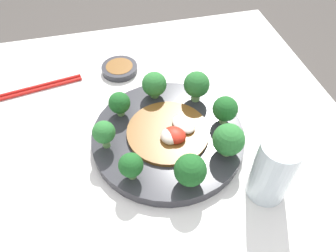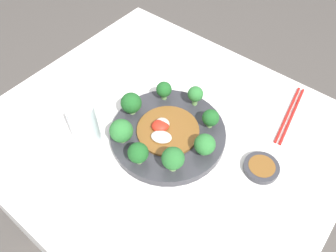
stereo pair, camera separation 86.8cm
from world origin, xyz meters
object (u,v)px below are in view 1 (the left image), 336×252
(sauce_dish, at_px, (120,68))
(broccoli_northwest, at_px, (197,85))
(plate, at_px, (168,137))
(broccoli_southeast, at_px, (131,166))
(broccoli_east, at_px, (190,170))
(broccoli_southwest, at_px, (119,103))
(broccoli_south, at_px, (104,133))
(broccoli_northeast, at_px, (228,140))
(stirfry_center, at_px, (171,132))
(broccoli_west, at_px, (154,84))
(chopsticks, at_px, (33,89))
(broccoli_north, at_px, (225,109))
(drinking_glass, at_px, (273,170))

(sauce_dish, bearing_deg, broccoli_northwest, 41.52)
(plate, height_order, broccoli_southeast, broccoli_southeast)
(plate, distance_m, broccoli_southeast, 0.12)
(broccoli_east, distance_m, broccoli_southwest, 0.20)
(broccoli_southeast, bearing_deg, broccoli_south, -155.74)
(broccoli_northeast, bearing_deg, stirfry_center, -126.99)
(broccoli_southeast, height_order, sauce_dish, broccoli_southeast)
(broccoli_west, bearing_deg, broccoli_northeast, 28.09)
(broccoli_east, distance_m, broccoli_south, 0.17)
(chopsticks, bearing_deg, sauce_dish, 96.06)
(broccoli_northeast, distance_m, broccoli_northwest, 0.14)
(broccoli_north, height_order, chopsticks, broccoli_north)
(stirfry_center, distance_m, chopsticks, 0.34)
(broccoli_east, xyz_separation_m, broccoli_south, (-0.11, -0.12, 0.00))
(broccoli_east, xyz_separation_m, broccoli_southwest, (-0.18, -0.09, -0.00))
(plate, xyz_separation_m, broccoli_northeast, (0.07, 0.09, 0.05))
(stirfry_center, distance_m, drinking_glass, 0.20)
(broccoli_southeast, height_order, broccoli_west, broccoli_west)
(sauce_dish, bearing_deg, chopsticks, -83.94)
(broccoli_northeast, relative_size, broccoli_southwest, 1.24)
(broccoli_northeast, xyz_separation_m, broccoli_southwest, (-0.14, -0.17, -0.01))
(broccoli_southwest, relative_size, stirfry_center, 0.33)
(chopsticks, bearing_deg, stirfry_center, 50.85)
(broccoli_north, height_order, broccoli_southwest, broccoli_north)
(broccoli_west, bearing_deg, chopsticks, -112.19)
(chopsticks, height_order, sauce_dish, sauce_dish)
(stirfry_center, bearing_deg, broccoli_southwest, -131.89)
(drinking_glass, relative_size, chopsticks, 0.57)
(broccoli_north, distance_m, broccoli_west, 0.15)
(drinking_glass, bearing_deg, sauce_dish, -152.68)
(plate, distance_m, chopsticks, 0.33)
(plate, xyz_separation_m, sauce_dish, (-0.23, -0.06, -0.00))
(broccoli_south, relative_size, stirfry_center, 0.37)
(broccoli_south, relative_size, broccoli_northwest, 0.86)
(broccoli_south, bearing_deg, broccoli_west, 133.74)
(broccoli_east, distance_m, broccoli_northeast, 0.09)
(broccoli_southeast, bearing_deg, drinking_glass, 72.61)
(plate, xyz_separation_m, broccoli_east, (0.11, 0.01, 0.04))
(broccoli_northwest, bearing_deg, drinking_glass, 14.54)
(broccoli_northwest, xyz_separation_m, sauce_dish, (-0.16, -0.14, -0.05))
(broccoli_east, height_order, broccoli_west, broccoli_east)
(stirfry_center, xyz_separation_m, chopsticks, (-0.21, -0.26, -0.02))
(broccoli_west, distance_m, sauce_dish, 0.14)
(broccoli_northeast, height_order, chopsticks, broccoli_northeast)
(broccoli_northeast, bearing_deg, drinking_glass, 29.63)
(plate, relative_size, stirfry_center, 1.86)
(broccoli_west, bearing_deg, broccoli_northwest, 69.43)
(broccoli_west, relative_size, sauce_dish, 0.69)
(broccoli_west, height_order, stirfry_center, broccoli_west)
(chopsticks, bearing_deg, broccoli_east, 39.73)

